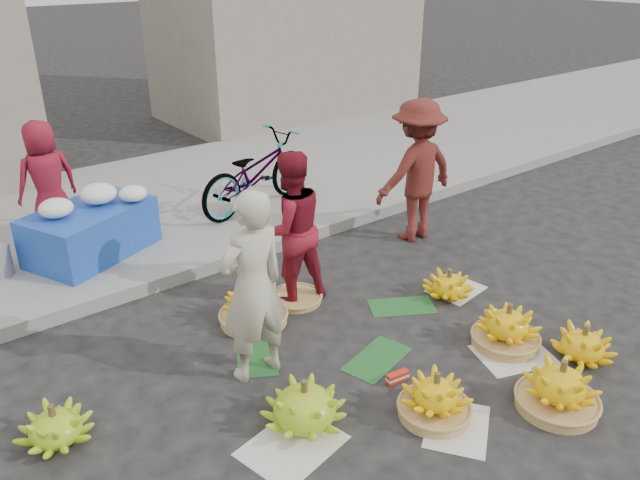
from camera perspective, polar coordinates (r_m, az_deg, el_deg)
ground at (r=5.76m, az=4.61°, el=-9.53°), size 80.00×80.00×0.00m
curb at (r=7.26m, az=-7.06°, el=-1.17°), size 40.00×0.25×0.15m
sidewalk at (r=9.00m, az=-14.04°, el=3.46°), size 40.00×4.00×0.12m
newspaper_scatter at (r=5.32m, az=10.54°, el=-13.25°), size 3.20×1.80×0.00m
banana_leaves at (r=5.83m, az=2.54°, el=-8.98°), size 2.00×1.00×0.00m
banana_bunch_0 at (r=4.81m, az=-1.42°, el=-14.87°), size 0.81×0.81×0.41m
banana_bunch_1 at (r=4.97m, az=10.50°, el=-14.03°), size 0.57×0.57×0.40m
banana_bunch_2 at (r=5.29m, az=21.05°, el=-12.53°), size 0.67×0.67×0.44m
banana_bunch_3 at (r=5.96m, az=22.91°, el=-8.77°), size 0.60×0.60×0.33m
banana_bunch_4 at (r=5.90m, az=16.72°, el=-7.69°), size 0.61×0.61×0.42m
banana_bunch_5 at (r=6.56m, az=11.69°, el=-4.02°), size 0.60×0.60×0.31m
banana_bunch_6 at (r=5.07m, az=-23.05°, el=-15.39°), size 0.68×0.68×0.33m
banana_bunch_7 at (r=6.00m, az=-6.15°, el=-5.90°), size 0.64×0.64×0.45m
basket_spare at (r=6.39m, az=-2.22°, el=-5.35°), size 0.62×0.62×0.06m
incense_stack at (r=5.33m, az=7.11°, el=-12.34°), size 0.21×0.09×0.08m
vendor_cream at (r=5.00m, az=-6.20°, el=-4.32°), size 0.61×0.41×1.65m
vendor_red at (r=6.11m, az=-2.78°, el=1.07°), size 0.84×0.69×1.57m
man_striped at (r=7.56m, az=8.80°, el=6.27°), size 1.15×0.69×1.73m
flower_table at (r=7.42m, az=-20.20°, el=1.05°), size 1.55×1.30×0.77m
flower_vendor at (r=7.96m, az=-23.70°, el=5.06°), size 0.72×0.49×1.41m
bicycle at (r=8.24m, az=-5.90°, el=6.19°), size 1.05×1.97×0.99m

